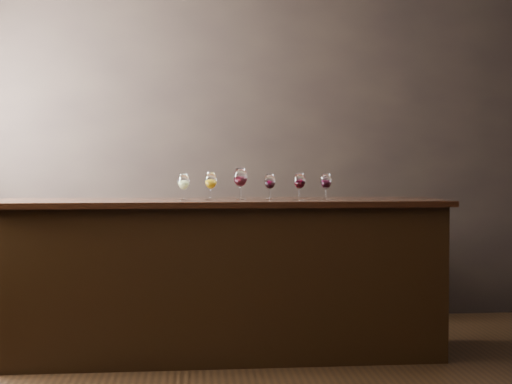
{
  "coord_description": "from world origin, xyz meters",
  "views": [
    {
      "loc": [
        -0.34,
        -3.65,
        1.25
      ],
      "look_at": [
        0.04,
        1.03,
        1.09
      ],
      "focal_mm": 50.0,
      "sensor_mm": 36.0,
      "label": 1
    }
  ],
  "objects": [
    {
      "name": "room_shell",
      "position": [
        -0.23,
        0.11,
        1.81
      ],
      "size": [
        5.02,
        4.52,
        2.81
      ],
      "color": "black",
      "rests_on": "ground"
    },
    {
      "name": "bar_counter",
      "position": [
        -0.18,
        1.03,
        0.5
      ],
      "size": [
        2.87,
        0.65,
        1.0
      ],
      "primitive_type": "cube",
      "rotation": [
        0.0,
        0.0,
        0.01
      ],
      "color": "black",
      "rests_on": "ground"
    },
    {
      "name": "glass_red_a",
      "position": [
        -0.06,
        1.05,
        1.18
      ],
      "size": [
        0.09,
        0.09,
        0.21
      ],
      "color": "white",
      "rests_on": "bar_top"
    },
    {
      "name": "glass_red_d",
      "position": [
        0.52,
        1.07,
        1.16
      ],
      "size": [
        0.07,
        0.07,
        0.18
      ],
      "color": "white",
      "rests_on": "bar_top"
    },
    {
      "name": "glass_white",
      "position": [
        -0.43,
        1.0,
        1.16
      ],
      "size": [
        0.07,
        0.07,
        0.18
      ],
      "color": "white",
      "rests_on": "bar_top"
    },
    {
      "name": "glass_red_c",
      "position": [
        0.33,
        1.02,
        1.16
      ],
      "size": [
        0.08,
        0.08,
        0.18
      ],
      "color": "white",
      "rests_on": "bar_top"
    },
    {
      "name": "back_bar_shelf",
      "position": [
        -0.61,
        2.03,
        0.44
      ],
      "size": [
        2.43,
        0.4,
        0.88
      ],
      "primitive_type": "cube",
      "color": "black",
      "rests_on": "ground"
    },
    {
      "name": "bar_top",
      "position": [
        -0.18,
        1.03,
        1.02
      ],
      "size": [
        2.96,
        0.71,
        0.04
      ],
      "primitive_type": "cube",
      "rotation": [
        0.0,
        0.0,
        0.01
      ],
      "color": "black",
      "rests_on": "bar_counter"
    },
    {
      "name": "glass_amber",
      "position": [
        -0.25,
        1.02,
        1.16
      ],
      "size": [
        0.08,
        0.08,
        0.18
      ],
      "color": "white",
      "rests_on": "bar_top"
    },
    {
      "name": "glass_red_b",
      "position": [
        0.14,
        1.06,
        1.16
      ],
      "size": [
        0.07,
        0.07,
        0.17
      ],
      "color": "white",
      "rests_on": "bar_top"
    }
  ]
}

